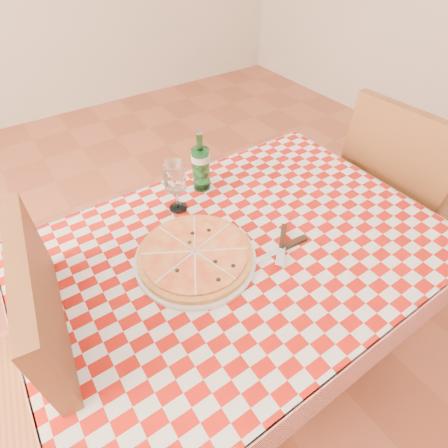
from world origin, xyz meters
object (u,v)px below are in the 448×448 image
object	(u,v)px
dining_table	(239,267)
water_bottle	(201,161)
chair_near	(394,195)
pizza_plate	(195,254)
wine_glass	(176,187)
chair_far	(35,376)

from	to	relation	value
dining_table	water_bottle	distance (m)	0.40
dining_table	water_bottle	bearing A→B (deg)	79.38
water_bottle	chair_near	bearing A→B (deg)	-21.90
chair_near	pizza_plate	distance (m)	1.03
wine_glass	dining_table	bearing A→B (deg)	-75.27
dining_table	chair_far	world-z (taller)	chair_far
chair_far	water_bottle	xyz separation A→B (m)	(0.72, 0.28, 0.29)
chair_far	wine_glass	world-z (taller)	chair_far
pizza_plate	wine_glass	world-z (taller)	wine_glass
wine_glass	pizza_plate	bearing A→B (deg)	-106.69
pizza_plate	water_bottle	bearing A→B (deg)	55.48
dining_table	water_bottle	xyz separation A→B (m)	(0.06, 0.33, 0.22)
water_bottle	wine_glass	bearing A→B (deg)	-156.53
chair_far	wine_glass	bearing A→B (deg)	-152.77
chair_near	water_bottle	size ratio (longest dim) A/B	4.29
water_bottle	pizza_plate	bearing A→B (deg)	-124.52
dining_table	wine_glass	world-z (taller)	wine_glass
pizza_plate	dining_table	bearing A→B (deg)	-12.15
chair_near	chair_far	bearing A→B (deg)	176.44
pizza_plate	water_bottle	world-z (taller)	water_bottle
dining_table	water_bottle	world-z (taller)	water_bottle
pizza_plate	wine_glass	distance (m)	0.26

